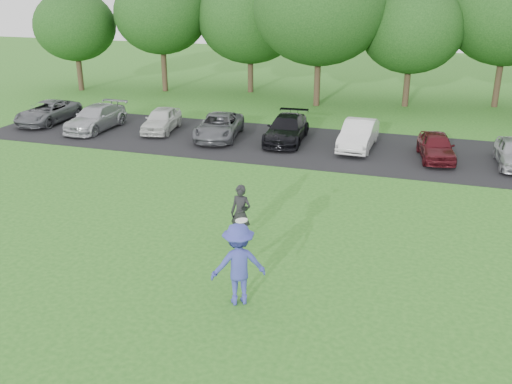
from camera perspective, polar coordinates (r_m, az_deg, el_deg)
ground at (r=14.08m, az=-4.37°, el=-9.81°), size 100.00×100.00×0.00m
parking_lot at (r=25.65m, az=6.45°, el=4.50°), size 32.00×6.50×0.03m
frisbee_player at (r=13.12m, az=-1.76°, el=-7.22°), size 1.48×1.27×2.23m
camera_bystander at (r=16.19m, az=-1.53°, el=-2.16°), size 0.66×0.47×1.68m
parked_cars at (r=25.55m, az=5.87°, el=5.83°), size 30.71×4.85×1.22m
tree_row at (r=34.17m, az=12.81°, el=16.54°), size 42.39×9.85×8.64m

